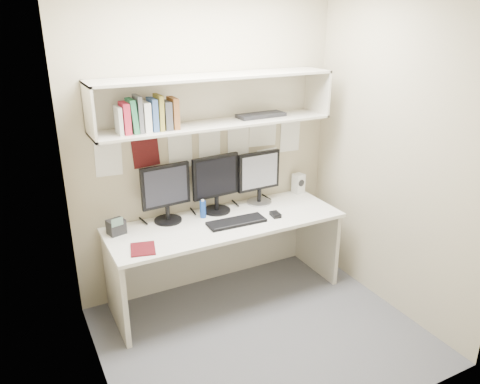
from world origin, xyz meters
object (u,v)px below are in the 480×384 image
monitor_right (259,176)px  desk (226,258)px  desk_phone (116,227)px  monitor_left (166,191)px  keyboard (236,222)px  speaker (298,183)px  monitor_center (216,182)px  maroon_notebook (143,249)px

monitor_right → desk: bearing=-155.9°
desk_phone → monitor_left: bearing=-7.1°
keyboard → speaker: speaker is taller
monitor_center → monitor_left: bearing=175.1°
maroon_notebook → keyboard: bearing=20.8°
maroon_notebook → desk_phone: size_ratio=1.39×
monitor_right → desk_phone: 1.34m
monitor_left → maroon_notebook: monitor_left is taller
monitor_left → desk_phone: (-0.44, -0.05, -0.21)m
desk → monitor_left: size_ratio=4.05×
monitor_center → keyboard: 0.41m
desk → speaker: 1.06m
desk → speaker: bearing=16.2°
desk → monitor_right: size_ratio=4.12×
maroon_notebook → desk_phone: (-0.11, 0.36, 0.06)m
desk → monitor_center: bearing=85.7°
desk_phone → desk: bearing=-24.5°
desk → maroon_notebook: size_ratio=9.19×
monitor_left → speaker: 1.37m
desk → keyboard: 0.39m
speaker → monitor_center: bearing=175.1°
monitor_center → desk_phone: (-0.90, -0.05, -0.21)m
desk → desk_phone: size_ratio=12.79×
keyboard → maroon_notebook: keyboard is taller
monitor_left → keyboard: (0.49, -0.31, -0.25)m
speaker → maroon_notebook: (-1.69, -0.46, -0.09)m
speaker → maroon_notebook: 1.75m
speaker → maroon_notebook: speaker is taller
monitor_right → speaker: (0.47, 0.05, -0.17)m
keyboard → desk_phone: (-0.94, 0.26, 0.05)m
monitor_left → monitor_center: size_ratio=0.97×
keyboard → desk_phone: 0.97m
monitor_center → desk_phone: bearing=178.4°
desk → monitor_right: (0.45, 0.22, 0.63)m
monitor_center → monitor_right: monitor_center is taller
monitor_center → maroon_notebook: (-0.79, -0.41, -0.27)m
monitor_right → keyboard: monitor_right is taller
monitor_right → monitor_left: bearing=178.0°
desk_phone → monitor_center: bearing=-10.4°
speaker → monitor_right: bearing=177.9°
speaker → desk: bearing=-171.7°
monitor_left → speaker: size_ratio=2.59×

